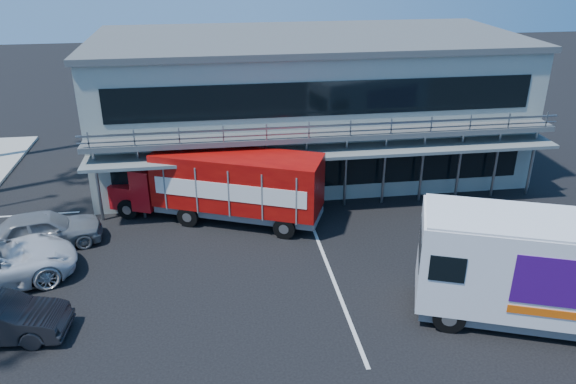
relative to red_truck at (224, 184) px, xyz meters
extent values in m
plane|color=black|center=(1.87, -8.64, -1.80)|extent=(120.00, 120.00, 0.00)
cube|color=#A1A89A|center=(4.87, 6.36, 1.70)|extent=(22.00, 10.00, 7.00)
cube|color=#515454|center=(4.87, 6.36, 5.35)|extent=(22.40, 10.40, 0.30)
cube|color=#515454|center=(4.87, 0.76, 1.80)|extent=(22.00, 1.20, 0.25)
cube|color=gray|center=(4.87, 0.21, 2.30)|extent=(22.00, 0.08, 0.90)
cube|color=slate|center=(4.87, 0.46, 1.10)|extent=(22.00, 1.80, 0.15)
cube|color=black|center=(4.87, 1.34, -0.20)|extent=(20.00, 0.06, 1.60)
cube|color=black|center=(4.87, 1.34, 3.40)|extent=(20.00, 0.06, 1.60)
cube|color=#AB0D12|center=(-4.31, 1.79, -0.86)|extent=(2.02, 2.45, 1.12)
cube|color=#AB0D12|center=(-3.36, 1.40, -0.35)|extent=(1.77, 2.52, 1.97)
cube|color=black|center=(-3.36, 1.40, 0.21)|extent=(0.81, 1.86, 0.66)
cube|color=#AF100A|center=(0.62, -0.26, 0.26)|extent=(7.82, 5.04, 2.44)
cube|color=slate|center=(0.62, -0.26, -1.19)|extent=(7.68, 4.72, 0.28)
cube|color=white|center=(0.17, -1.35, 0.17)|extent=(6.37, 2.68, 0.80)
cube|color=white|center=(1.08, 0.83, 0.17)|extent=(6.37, 2.68, 0.80)
cylinder|color=black|center=(-4.44, 0.74, -1.31)|extent=(1.01, 0.63, 0.97)
cylinder|color=black|center=(-3.65, 2.64, -1.31)|extent=(1.01, 0.63, 0.97)
cylinder|color=black|center=(-1.68, -0.42, -1.31)|extent=(1.01, 0.63, 0.97)
cylinder|color=black|center=(-0.88, 1.48, -1.31)|extent=(1.01, 0.63, 0.97)
cylinder|color=black|center=(2.47, -2.15, -1.31)|extent=(1.01, 0.63, 0.97)
cylinder|color=black|center=(3.27, -0.24, -1.31)|extent=(1.01, 0.63, 0.97)
cube|color=white|center=(10.00, -9.09, 0.38)|extent=(8.26, 5.24, 3.13)
cube|color=slate|center=(10.00, -9.09, -1.35)|extent=(7.88, 4.88, 0.39)
cube|color=black|center=(6.35, -7.73, 0.71)|extent=(0.82, 2.08, 1.06)
cube|color=white|center=(10.00, -9.09, 1.98)|extent=(8.10, 5.14, 0.09)
cube|color=#3C0B6A|center=(11.31, -8.13, 0.60)|extent=(3.78, 1.43, 1.68)
cube|color=#F2590C|center=(10.36, -10.67, -0.51)|extent=(3.78, 1.42, 0.28)
cylinder|color=black|center=(6.97, -9.22, -1.26)|extent=(1.10, 0.64, 1.07)
cylinder|color=black|center=(7.80, -7.00, -1.26)|extent=(1.10, 0.64, 1.07)
imported|color=slate|center=(-7.63, -1.44, -1.00)|extent=(4.99, 2.90, 1.60)
camera|label=1|loc=(-0.44, -23.41, 10.10)|focal=35.00mm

